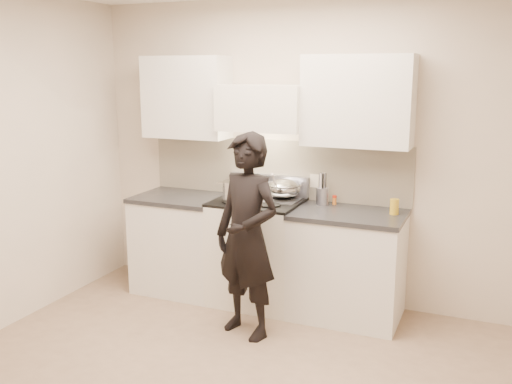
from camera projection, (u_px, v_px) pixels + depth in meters
ground_plane at (217, 384)px, 3.84m from camera, size 4.00×4.00×0.00m
room_shell at (230, 142)px, 3.86m from camera, size 4.04×3.54×2.70m
stove at (257, 251)px, 5.14m from camera, size 0.76×0.65×0.96m
counter_right at (348, 264)px, 4.83m from camera, size 0.92×0.67×0.92m
counter_left at (182, 242)px, 5.44m from camera, size 0.82×0.67×0.92m
wok at (284, 188)px, 5.06m from camera, size 0.32×0.39×0.26m
stock_pot at (238, 191)px, 4.93m from camera, size 0.37×0.32×0.18m
utensil_crock at (322, 195)px, 4.97m from camera, size 0.11×0.11×0.28m
spice_jar at (334, 200)px, 4.98m from camera, size 0.04×0.04×0.08m
oil_glass at (394, 207)px, 4.64m from camera, size 0.07×0.07×0.13m
person at (247, 236)px, 4.43m from camera, size 0.68×0.56×1.62m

